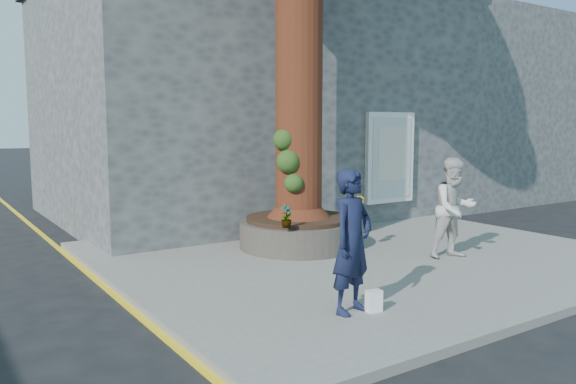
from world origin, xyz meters
TOP-DOWN VIEW (x-y plane):
  - ground at (0.00, 0.00)m, footprint 120.00×120.00m
  - pavement at (1.50, 1.00)m, footprint 9.00×8.00m
  - yellow_line at (-3.05, 1.00)m, footprint 0.10×30.00m
  - stone_shop at (2.50, 7.20)m, footprint 10.30×8.30m
  - neighbour_shop at (10.50, 7.20)m, footprint 6.00×8.00m
  - planter at (0.80, 2.00)m, footprint 2.30×2.30m
  - man at (-0.84, -1.54)m, footprint 0.76×0.59m
  - woman at (2.60, -0.27)m, footprint 1.00×0.86m
  - shopping_bag at (-0.60, -1.69)m, footprint 0.22×0.15m
  - plant_a at (-0.05, 1.15)m, footprint 0.23×0.17m
  - plant_b at (1.65, 1.19)m, footprint 0.26×0.26m
  - plant_c at (-0.05, 1.15)m, footprint 0.25×0.25m
  - plant_d at (1.65, 2.85)m, footprint 0.32×0.33m

SIDE VIEW (x-z plane):
  - ground at x=0.00m, z-range 0.00..0.00m
  - yellow_line at x=-3.05m, z-range 0.00..0.01m
  - pavement at x=1.50m, z-range 0.00..0.12m
  - shopping_bag at x=-0.60m, z-range 0.12..0.40m
  - planter at x=0.80m, z-range 0.11..0.71m
  - plant_d at x=1.65m, z-range 0.72..0.99m
  - plant_c at x=-0.05m, z-range 0.72..1.05m
  - plant_a at x=-0.05m, z-range 0.72..1.13m
  - plant_b at x=1.65m, z-range 0.72..1.15m
  - woman at x=2.60m, z-range 0.12..1.92m
  - man at x=-0.84m, z-range 0.12..1.96m
  - neighbour_shop at x=10.50m, z-range 0.00..6.00m
  - stone_shop at x=2.50m, z-range 0.01..6.31m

